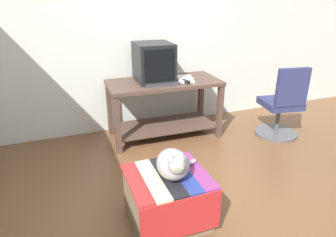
% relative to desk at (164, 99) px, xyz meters
% --- Properties ---
extents(ground_plane, '(14.00, 14.00, 0.00)m').
position_rel_desk_xyz_m(ground_plane, '(-0.22, -1.60, -0.48)').
color(ground_plane, brown).
extents(back_wall, '(8.00, 0.10, 2.60)m').
position_rel_desk_xyz_m(back_wall, '(-0.22, 0.45, 0.82)').
color(back_wall, silver).
rests_on(back_wall, ground_plane).
extents(desk, '(1.33, 0.65, 0.70)m').
position_rel_desk_xyz_m(desk, '(0.00, 0.00, 0.00)').
color(desk, '#4C382D').
rests_on(desk, ground_plane).
extents(tv_monitor, '(0.42, 0.46, 0.44)m').
position_rel_desk_xyz_m(tv_monitor, '(-0.10, 0.06, 0.44)').
color(tv_monitor, black).
rests_on(tv_monitor, desk).
extents(keyboard, '(0.41, 0.17, 0.02)m').
position_rel_desk_xyz_m(keyboard, '(-0.07, -0.14, 0.24)').
color(keyboard, '#333338').
rests_on(keyboard, desk).
extents(book, '(0.25, 0.32, 0.03)m').
position_rel_desk_xyz_m(book, '(0.25, -0.05, 0.24)').
color(book, white).
rests_on(book, desk).
extents(ottoman_with_blanket, '(0.59, 0.56, 0.41)m').
position_rel_desk_xyz_m(ottoman_with_blanket, '(-0.50, -1.46, -0.27)').
color(ottoman_with_blanket, '#7A664C').
rests_on(ottoman_with_blanket, ground_plane).
extents(cat, '(0.37, 0.35, 0.26)m').
position_rel_desk_xyz_m(cat, '(-0.47, -1.49, 0.04)').
color(cat, gray).
rests_on(cat, ottoman_with_blanket).
extents(office_chair, '(0.52, 0.52, 0.89)m').
position_rel_desk_xyz_m(office_chair, '(1.33, -0.53, -0.09)').
color(office_chair, '#4C4C51').
rests_on(office_chair, ground_plane).
extents(stapler, '(0.07, 0.12, 0.04)m').
position_rel_desk_xyz_m(stapler, '(0.20, -0.18, 0.24)').
color(stapler, black).
rests_on(stapler, desk).
extents(pen, '(0.09, 0.12, 0.01)m').
position_rel_desk_xyz_m(pen, '(0.33, -0.03, 0.23)').
color(pen, black).
rests_on(pen, desk).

